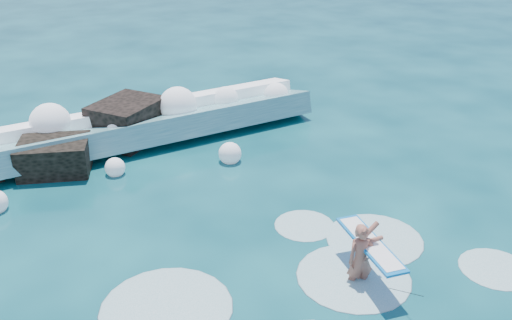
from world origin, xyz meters
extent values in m
plane|color=#07343F|center=(0.00, 0.00, 0.00)|extent=(200.00, 200.00, 0.00)
cube|color=teal|center=(-1.72, 7.34, 0.40)|extent=(15.98, 2.43, 1.33)
cube|color=white|center=(-1.72, 8.14, 0.80)|extent=(15.98, 1.13, 0.62)
cube|color=black|center=(-2.86, 6.56, 0.40)|extent=(2.48, 2.23, 1.13)
cube|color=black|center=(-0.16, 7.76, 0.56)|extent=(2.89, 2.76, 1.59)
imported|color=#A25D4B|center=(1.63, -2.27, 0.55)|extent=(0.70, 0.56, 1.69)
cube|color=#0B72C5|center=(1.91, -2.22, 0.85)|extent=(0.99, 2.37, 0.06)
cube|color=white|center=(1.91, -2.22, 0.86)|extent=(0.86, 2.16, 0.06)
cylinder|color=black|center=(1.81, -3.47, 0.45)|extent=(0.01, 0.91, 0.43)
sphere|color=white|center=(-2.62, 7.91, 1.03)|extent=(1.30, 1.30, 1.30)
sphere|color=white|center=(-0.69, 6.99, 0.67)|extent=(0.89, 0.89, 0.89)
sphere|color=white|center=(1.53, 7.39, 1.03)|extent=(1.30, 1.30, 1.30)
sphere|color=white|center=(3.48, 7.60, 0.87)|extent=(0.90, 0.90, 0.90)
sphere|color=white|center=(5.24, 6.97, 0.88)|extent=(0.92, 0.92, 0.92)
sphere|color=white|center=(-1.39, 5.44, 0.22)|extent=(0.61, 0.61, 0.61)
sphere|color=white|center=(2.01, 4.50, 0.26)|extent=(0.72, 0.72, 0.72)
ellipsoid|color=silver|center=(1.63, -2.10, 0.00)|extent=(2.56, 2.56, 0.13)
ellipsoid|color=silver|center=(3.02, -1.18, 0.00)|extent=(2.39, 2.39, 0.12)
ellipsoid|color=silver|center=(-2.36, -0.99, 0.00)|extent=(2.77, 2.77, 0.14)
ellipsoid|color=silver|center=(1.89, 0.20, 0.00)|extent=(1.55, 1.55, 0.08)
ellipsoid|color=silver|center=(4.59, -3.48, 0.00)|extent=(1.64, 1.64, 0.08)
camera|label=1|loc=(-5.40, -9.89, 7.79)|focal=40.00mm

